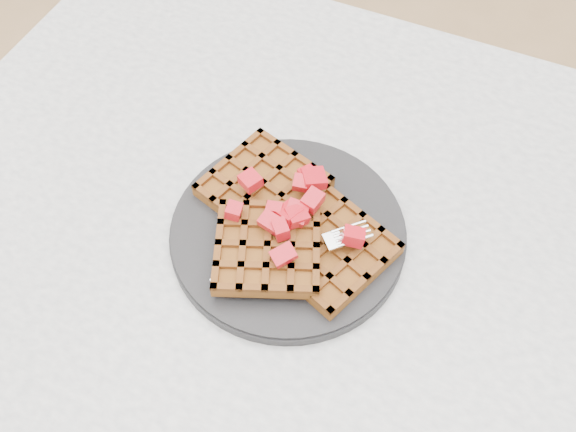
{
  "coord_description": "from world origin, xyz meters",
  "views": [
    {
      "loc": [
        0.02,
        -0.33,
        1.34
      ],
      "look_at": [
        -0.14,
        0.01,
        0.79
      ],
      "focal_mm": 40.0,
      "sensor_mm": 36.0,
      "label": 1
    }
  ],
  "objects": [
    {
      "name": "strawberry_pile",
      "position": [
        -0.14,
        0.01,
        0.8
      ],
      "size": [
        0.15,
        0.15,
        0.02
      ],
      "primitive_type": null,
      "color": "#A90918",
      "rests_on": "waffles"
    },
    {
      "name": "plate",
      "position": [
        -0.14,
        0.01,
        0.76
      ],
      "size": [
        0.26,
        0.26,
        0.02
      ],
      "primitive_type": "cylinder",
      "color": "black",
      "rests_on": "table"
    },
    {
      "name": "waffles",
      "position": [
        -0.14,
        0.0,
        0.78
      ],
      "size": [
        0.24,
        0.21,
        0.03
      ],
      "color": "brown",
      "rests_on": "plate"
    },
    {
      "name": "fork",
      "position": [
        -0.1,
        -0.03,
        0.77
      ],
      "size": [
        0.15,
        0.14,
        0.02
      ],
      "primitive_type": null,
      "rotation": [
        0.0,
        0.0,
        -0.79
      ],
      "color": "silver",
      "rests_on": "plate"
    },
    {
      "name": "table",
      "position": [
        0.0,
        0.0,
        0.64
      ],
      "size": [
        1.2,
        0.8,
        0.75
      ],
      "color": "silver",
      "rests_on": "ground"
    }
  ]
}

